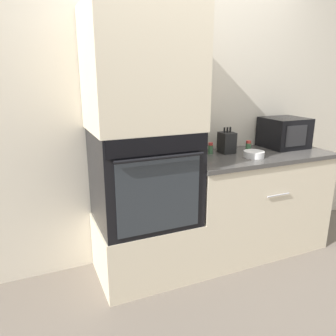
{
  "coord_description": "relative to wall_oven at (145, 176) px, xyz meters",
  "views": [
    {
      "loc": [
        -1.16,
        -1.93,
        1.58
      ],
      "look_at": [
        -0.23,
        0.21,
        0.9
      ],
      "focal_mm": 35.0,
      "sensor_mm": 36.0,
      "label": 1
    }
  ],
  "objects": [
    {
      "name": "wall_oven",
      "position": [
        0.0,
        0.0,
        0.0
      ],
      "size": [
        0.74,
        0.64,
        0.71
      ],
      "color": "black",
      "rests_on": "oven_cabinet_base"
    },
    {
      "name": "wall_back",
      "position": [
        0.38,
        0.33,
        0.42
      ],
      "size": [
        8.0,
        0.05,
        2.5
      ],
      "color": "beige",
      "rests_on": "ground_plane"
    },
    {
      "name": "condiment_jar_mid",
      "position": [
        0.65,
        0.14,
        0.13
      ],
      "size": [
        0.04,
        0.04,
        0.1
      ],
      "color": "#427047",
      "rests_on": "counter_unit"
    },
    {
      "name": "condiment_jar_near",
      "position": [
        0.47,
        -0.06,
        0.11
      ],
      "size": [
        0.05,
        0.05,
        0.06
      ],
      "color": "silver",
      "rests_on": "counter_unit"
    },
    {
      "name": "ground_plane",
      "position": [
        0.38,
        -0.3,
        -0.83
      ],
      "size": [
        12.0,
        12.0,
        0.0
      ],
      "primitive_type": "plane",
      "color": "#6B6056"
    },
    {
      "name": "oven_cabinet_upper",
      "position": [
        0.0,
        0.0,
        0.77
      ],
      "size": [
        0.76,
        0.6,
        0.83
      ],
      "color": "beige",
      "rests_on": "wall_oven"
    },
    {
      "name": "counter_unit",
      "position": [
        1.03,
        0.0,
        -0.38
      ],
      "size": [
        1.33,
        0.63,
        0.91
      ],
      "color": "beige",
      "rests_on": "ground_plane"
    },
    {
      "name": "microwave",
      "position": [
        1.42,
        0.11,
        0.22
      ],
      "size": [
        0.37,
        0.36,
        0.27
      ],
      "color": "black",
      "rests_on": "counter_unit"
    },
    {
      "name": "condiment_jar_far",
      "position": [
        1.0,
        0.08,
        0.13
      ],
      "size": [
        0.05,
        0.05,
        0.1
      ],
      "color": "#427047",
      "rests_on": "counter_unit"
    },
    {
      "name": "knife_block",
      "position": [
        0.8,
        0.13,
        0.17
      ],
      "size": [
        0.12,
        0.13,
        0.22
      ],
      "color": "black",
      "rests_on": "counter_unit"
    },
    {
      "name": "oven_cabinet_base",
      "position": [
        0.0,
        0.0,
        -0.59
      ],
      "size": [
        0.76,
        0.6,
        0.47
      ],
      "color": "beige",
      "rests_on": "ground_plane"
    },
    {
      "name": "bowl",
      "position": [
        0.92,
        -0.1,
        0.11
      ],
      "size": [
        0.17,
        0.17,
        0.05
      ],
      "color": "white",
      "rests_on": "counter_unit"
    }
  ]
}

